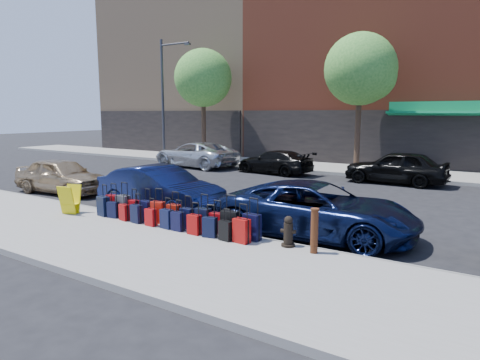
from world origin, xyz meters
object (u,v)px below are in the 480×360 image
Objects in this scene: car_near_0 at (62,176)px; car_near_1 at (160,189)px; car_near_2 at (317,210)px; car_far_0 at (195,154)px; tree_left at (205,79)px; suitcase_front_5 at (174,215)px; car_far_2 at (396,167)px; car_far_1 at (274,162)px; tree_center at (363,71)px; streetlight at (165,92)px; fire_hydrant at (288,232)px; display_rack at (70,200)px; bollard at (314,230)px.

car_near_1 is at bearing -97.53° from car_near_0.
car_far_0 is (-12.04, 9.83, 0.03)m from car_near_2.
tree_left is 1.60× the size of car_near_1.
car_near_0 is (2.29, -12.52, -4.70)m from tree_left.
suitcase_front_5 is 0.21× the size of car_far_2.
car_far_1 is at bearing -22.35° from tree_left.
car_near_1 is at bearing 87.04° from car_near_2.
car_far_2 is (2.58, -2.72, -4.64)m from tree_center.
tree_left is 0.91× the size of streetlight.
car_far_1 is (6.79, -2.79, -4.78)m from tree_left.
fire_hydrant is 16.57m from car_far_0.
tree_left is 18.05m from suitcase_front_5.
display_rack is at bearing -67.27° from tree_left.
tree_left is at bearing 42.25° from car_near_2.
car_near_1 is (5.68, -0.28, 0.03)m from car_near_0.
tree_left is 8.76m from car_far_1.
display_rack is 0.20× the size of car_far_1.
tree_left is at bearing 120.64° from fire_hydrant.
tree_center is 5.97m from car_far_2.
fire_hydrant is 0.74m from bollard.
tree_center is (10.50, 0.00, 0.00)m from tree_left.
tree_left reaches higher than display_rack.
car_far_0 reaches higher than display_rack.
car_near_0 is 0.93× the size of car_far_2.
car_far_2 is (13.08, -2.72, -4.64)m from tree_left.
streetlight is 19.14m from suitcase_front_5.
tree_left and tree_center have the same top height.
tree_left is 1.00× the size of tree_center.
car_near_2 is at bearing 110.96° from bollard.
tree_center is 15.12m from suitcase_front_5.
car_far_2 is at bearing -11.76° from tree_left.
car_near_1 is (-6.10, 1.58, 0.08)m from bollard.
car_near_0 reaches higher than display_rack.
car_far_1 reaches higher than bollard.
car_far_2 is at bearing -52.50° from car_near_0.
tree_center is 1.34× the size of car_far_0.
streetlight reaches higher than car_far_0.
tree_center is 15.55m from bollard.
bollard is (0.70, -0.12, 0.19)m from fire_hydrant.
streetlight is 11.10× the size of fire_hydrant.
car_far_1 is (-1.19, 10.00, -0.12)m from car_near_1.
display_rack is at bearing 27.34° from car_far_0.
car_near_0 reaches higher than suitcase_front_5.
car_near_0 is 11.13m from car_near_2.
tree_left reaches higher than fire_hydrant.
car_far_2 is (3.20, 11.54, 0.33)m from suitcase_front_5.
fire_hydrant is at bearing 36.88° from car_far_1.
car_near_0 is 0.92× the size of car_near_1.
car_far_2 reaches higher than car_near_2.
streetlight is 10.74m from car_far_1.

